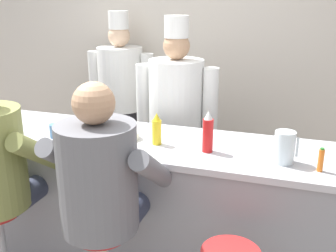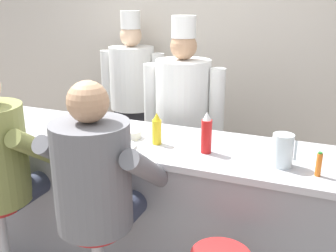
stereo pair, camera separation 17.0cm
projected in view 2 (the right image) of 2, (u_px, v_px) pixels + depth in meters
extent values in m
cube|color=beige|center=(195.00, 55.00, 3.91)|extent=(10.00, 0.06, 2.70)
cube|color=gray|center=(123.00, 204.00, 2.82)|extent=(2.86, 0.65, 0.97)
cube|color=#BCBCC1|center=(121.00, 138.00, 2.66)|extent=(2.92, 0.68, 0.04)
cylinder|color=red|center=(206.00, 137.00, 2.33)|extent=(0.06, 0.06, 0.20)
cone|color=white|center=(207.00, 116.00, 2.29)|extent=(0.05, 0.05, 0.05)
cylinder|color=yellow|center=(157.00, 132.00, 2.48)|extent=(0.06, 0.06, 0.16)
cone|color=yellow|center=(157.00, 116.00, 2.44)|extent=(0.05, 0.05, 0.05)
cylinder|color=orange|center=(319.00, 165.00, 2.03)|extent=(0.03, 0.03, 0.12)
cylinder|color=#287F2D|center=(320.00, 153.00, 2.01)|extent=(0.02, 0.02, 0.01)
cylinder|color=silver|center=(282.00, 150.00, 2.14)|extent=(0.12, 0.12, 0.18)
cube|color=silver|center=(296.00, 151.00, 2.11)|extent=(0.01, 0.01, 0.11)
cylinder|color=white|center=(117.00, 147.00, 2.43)|extent=(0.24, 0.24, 0.02)
ellipsoid|color=#E0BC60|center=(116.00, 143.00, 2.42)|extent=(0.11, 0.08, 0.03)
cylinder|color=white|center=(131.00, 134.00, 2.60)|extent=(0.14, 0.14, 0.05)
cylinder|color=white|center=(1.00, 108.00, 3.12)|extent=(0.09, 0.09, 0.10)
torus|color=white|center=(7.00, 108.00, 3.10)|extent=(0.07, 0.02, 0.07)
cylinder|color=#4C7AB2|center=(60.00, 128.00, 2.66)|extent=(0.09, 0.09, 0.09)
torus|color=#4C7AB2|center=(68.00, 128.00, 2.63)|extent=(0.07, 0.02, 0.07)
cylinder|color=#B2B5BA|center=(5.00, 249.00, 2.53)|extent=(0.07, 0.07, 0.67)
cylinder|color=#33384C|center=(9.00, 181.00, 2.64)|extent=(0.16, 0.42, 0.16)
cylinder|color=#33384C|center=(34.00, 186.00, 2.56)|extent=(0.16, 0.42, 0.16)
cylinder|color=olive|center=(40.00, 149.00, 2.32)|extent=(0.11, 0.46, 0.37)
cylinder|color=red|center=(96.00, 228.00, 2.17)|extent=(0.30, 0.30, 0.05)
cylinder|color=#33384C|center=(100.00, 201.00, 2.37)|extent=(0.16, 0.41, 0.16)
cylinder|color=#33384C|center=(130.00, 207.00, 2.30)|extent=(0.16, 0.41, 0.16)
cylinder|color=slate|center=(93.00, 175.00, 2.07)|extent=(0.41, 0.41, 0.59)
cylinder|color=slate|center=(65.00, 155.00, 2.26)|extent=(0.11, 0.45, 0.36)
cylinder|color=slate|center=(147.00, 170.00, 2.07)|extent=(0.11, 0.45, 0.36)
sphere|color=tan|center=(88.00, 102.00, 1.94)|extent=(0.21, 0.21, 0.21)
cube|color=#232328|center=(134.00, 145.00, 4.15)|extent=(0.34, 0.19, 0.82)
cube|color=white|center=(131.00, 132.00, 4.05)|extent=(0.31, 0.02, 0.49)
cylinder|color=white|center=(132.00, 78.00, 3.93)|extent=(0.44, 0.44, 0.62)
sphere|color=#DBB28E|center=(131.00, 36.00, 3.80)|extent=(0.21, 0.21, 0.21)
cylinder|color=white|center=(130.00, 20.00, 3.75)|extent=(0.19, 0.19, 0.17)
cylinder|color=white|center=(107.00, 76.00, 4.03)|extent=(0.12, 0.12, 0.52)
cylinder|color=white|center=(158.00, 80.00, 3.82)|extent=(0.12, 0.12, 0.52)
cube|color=#232328|center=(182.00, 178.00, 3.40)|extent=(0.34, 0.19, 0.82)
cube|color=white|center=(180.00, 163.00, 3.30)|extent=(0.31, 0.02, 0.49)
cylinder|color=white|center=(183.00, 98.00, 3.18)|extent=(0.44, 0.44, 0.61)
sphere|color=tan|center=(184.00, 46.00, 3.05)|extent=(0.21, 0.21, 0.21)
cylinder|color=white|center=(184.00, 27.00, 3.00)|extent=(0.19, 0.19, 0.17)
cylinder|color=white|center=(151.00, 95.00, 3.28)|extent=(0.12, 0.12, 0.52)
cylinder|color=white|center=(217.00, 101.00, 3.08)|extent=(0.12, 0.12, 0.52)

